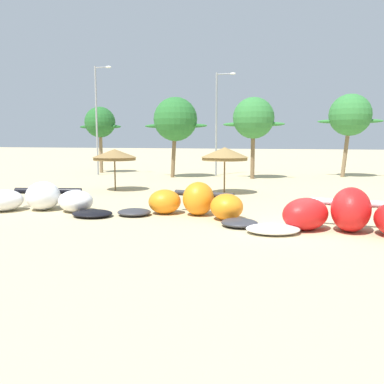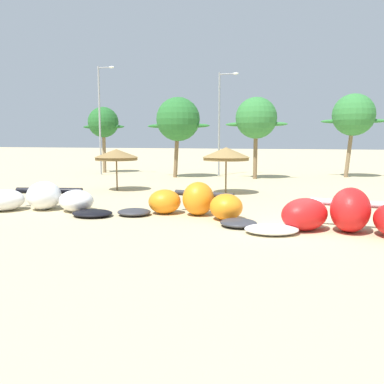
{
  "view_description": "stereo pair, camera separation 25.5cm",
  "coord_description": "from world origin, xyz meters",
  "px_view_note": "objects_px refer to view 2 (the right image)",
  "views": [
    {
      "loc": [
        0.15,
        -16.62,
        3.51
      ],
      "look_at": [
        -5.02,
        2.0,
        1.0
      ],
      "focal_mm": 38.24,
      "sensor_mm": 36.0,
      "label": 1
    },
    {
      "loc": [
        0.4,
        -16.55,
        3.51
      ],
      "look_at": [
        -5.02,
        2.0,
        1.0
      ],
      "focal_mm": 38.24,
      "sensor_mm": 36.0,
      "label": 2
    }
  ],
  "objects_px": {
    "kite_left": "(194,204)",
    "palm_left": "(178,120)",
    "beach_umbrella_middle": "(226,154)",
    "kite_far_left": "(41,200)",
    "palm_center_left": "(354,115)",
    "beach_umbrella_near_van": "(116,155)",
    "palm_leftmost": "(103,123)",
    "lamppost_west": "(101,116)",
    "kite_left_of_center": "(350,217)",
    "lamppost_west_center": "(221,119)",
    "palm_left_of_gap": "(256,118)"
  },
  "relations": [
    {
      "from": "kite_left",
      "to": "palm_left",
      "type": "distance_m",
      "value": 19.78
    },
    {
      "from": "kite_left",
      "to": "beach_umbrella_middle",
      "type": "distance_m",
      "value": 8.34
    },
    {
      "from": "kite_left",
      "to": "beach_umbrella_middle",
      "type": "relative_size",
      "value": 2.28
    },
    {
      "from": "kite_far_left",
      "to": "palm_center_left",
      "type": "relative_size",
      "value": 1.06
    },
    {
      "from": "beach_umbrella_near_van",
      "to": "palm_leftmost",
      "type": "height_order",
      "value": "palm_leftmost"
    },
    {
      "from": "beach_umbrella_middle",
      "to": "lamppost_west",
      "type": "bearing_deg",
      "value": 144.3
    },
    {
      "from": "kite_left_of_center",
      "to": "palm_leftmost",
      "type": "xyz_separation_m",
      "value": [
        -22.34,
        22.73,
        4.53
      ]
    },
    {
      "from": "beach_umbrella_middle",
      "to": "palm_left",
      "type": "height_order",
      "value": "palm_left"
    },
    {
      "from": "palm_center_left",
      "to": "lamppost_west_center",
      "type": "relative_size",
      "value": 0.78
    },
    {
      "from": "palm_left",
      "to": "lamppost_west_center",
      "type": "height_order",
      "value": "lamppost_west_center"
    },
    {
      "from": "kite_left",
      "to": "palm_left",
      "type": "relative_size",
      "value": 0.96
    },
    {
      "from": "kite_far_left",
      "to": "kite_left_of_center",
      "type": "distance_m",
      "value": 14.16
    },
    {
      "from": "palm_left_of_gap",
      "to": "palm_center_left",
      "type": "height_order",
      "value": "palm_center_left"
    },
    {
      "from": "kite_left",
      "to": "beach_umbrella_middle",
      "type": "xyz_separation_m",
      "value": [
        -0.21,
        8.1,
        1.98
      ]
    },
    {
      "from": "palm_left_of_gap",
      "to": "lamppost_west_center",
      "type": "height_order",
      "value": "lamppost_west_center"
    },
    {
      "from": "kite_far_left",
      "to": "kite_left",
      "type": "bearing_deg",
      "value": 5.29
    },
    {
      "from": "kite_left_of_center",
      "to": "palm_center_left",
      "type": "relative_size",
      "value": 1.01
    },
    {
      "from": "palm_left",
      "to": "lamppost_west_center",
      "type": "xyz_separation_m",
      "value": [
        3.27,
        3.09,
        0.17
      ]
    },
    {
      "from": "palm_center_left",
      "to": "beach_umbrella_middle",
      "type": "bearing_deg",
      "value": -121.21
    },
    {
      "from": "palm_center_left",
      "to": "lamppost_west",
      "type": "xyz_separation_m",
      "value": [
        -23.37,
        -4.0,
        0.12
      ]
    },
    {
      "from": "kite_left",
      "to": "kite_left_of_center",
      "type": "relative_size",
      "value": 0.91
    },
    {
      "from": "kite_left",
      "to": "palm_left",
      "type": "bearing_deg",
      "value": 110.39
    },
    {
      "from": "beach_umbrella_middle",
      "to": "palm_center_left",
      "type": "relative_size",
      "value": 0.4
    },
    {
      "from": "palm_leftmost",
      "to": "palm_center_left",
      "type": "height_order",
      "value": "palm_center_left"
    },
    {
      "from": "kite_left",
      "to": "palm_left_of_gap",
      "type": "bearing_deg",
      "value": 89.14
    },
    {
      "from": "beach_umbrella_middle",
      "to": "palm_center_left",
      "type": "xyz_separation_m",
      "value": [
        8.78,
        14.49,
        3.07
      ]
    },
    {
      "from": "kite_far_left",
      "to": "kite_left",
      "type": "xyz_separation_m",
      "value": [
        7.65,
        0.71,
        0.05
      ]
    },
    {
      "from": "lamppost_west",
      "to": "kite_far_left",
      "type": "bearing_deg",
      "value": -69.67
    },
    {
      "from": "kite_left",
      "to": "kite_left_of_center",
      "type": "bearing_deg",
      "value": -14.73
    },
    {
      "from": "palm_leftmost",
      "to": "lamppost_west",
      "type": "bearing_deg",
      "value": -66.47
    },
    {
      "from": "kite_left",
      "to": "beach_umbrella_near_van",
      "type": "relative_size",
      "value": 2.33
    },
    {
      "from": "beach_umbrella_near_van",
      "to": "lamppost_west",
      "type": "bearing_deg",
      "value": 122.96
    },
    {
      "from": "beach_umbrella_near_van",
      "to": "lamppost_west_center",
      "type": "height_order",
      "value": "lamppost_west_center"
    },
    {
      "from": "kite_far_left",
      "to": "palm_center_left",
      "type": "xyz_separation_m",
      "value": [
        16.22,
        23.3,
        5.1
      ]
    },
    {
      "from": "palm_center_left",
      "to": "lamppost_west",
      "type": "height_order",
      "value": "lamppost_west"
    },
    {
      "from": "palm_left_of_gap",
      "to": "lamppost_west_center",
      "type": "relative_size",
      "value": 0.74
    },
    {
      "from": "kite_far_left",
      "to": "palm_left",
      "type": "relative_size",
      "value": 1.1
    },
    {
      "from": "beach_umbrella_near_van",
      "to": "palm_left",
      "type": "bearing_deg",
      "value": 84.37
    },
    {
      "from": "kite_far_left",
      "to": "palm_leftmost",
      "type": "distance_m",
      "value": 23.7
    },
    {
      "from": "beach_umbrella_near_van",
      "to": "palm_center_left",
      "type": "relative_size",
      "value": 0.39
    },
    {
      "from": "kite_far_left",
      "to": "kite_left_of_center",
      "type": "relative_size",
      "value": 1.05
    },
    {
      "from": "palm_leftmost",
      "to": "lamppost_west_center",
      "type": "xyz_separation_m",
      "value": [
        12.43,
        0.08,
        0.24
      ]
    },
    {
      "from": "kite_left",
      "to": "beach_umbrella_near_van",
      "type": "xyz_separation_m",
      "value": [
        -7.72,
        7.67,
        1.86
      ]
    },
    {
      "from": "kite_left",
      "to": "palm_center_left",
      "type": "bearing_deg",
      "value": 69.21
    },
    {
      "from": "beach_umbrella_middle",
      "to": "palm_leftmost",
      "type": "distance_m",
      "value": 20.47
    },
    {
      "from": "beach_umbrella_near_van",
      "to": "palm_center_left",
      "type": "distance_m",
      "value": 22.32
    },
    {
      "from": "palm_left",
      "to": "palm_left_of_gap",
      "type": "bearing_deg",
      "value": 5.26
    },
    {
      "from": "lamppost_west_center",
      "to": "kite_far_left",
      "type": "bearing_deg",
      "value": -100.95
    },
    {
      "from": "palm_left",
      "to": "kite_left_of_center",
      "type": "bearing_deg",
      "value": -56.26
    },
    {
      "from": "beach_umbrella_near_van",
      "to": "palm_left",
      "type": "distance_m",
      "value": 10.77
    }
  ]
}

